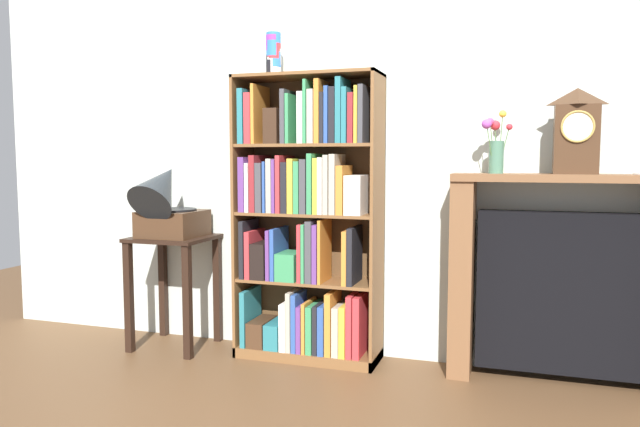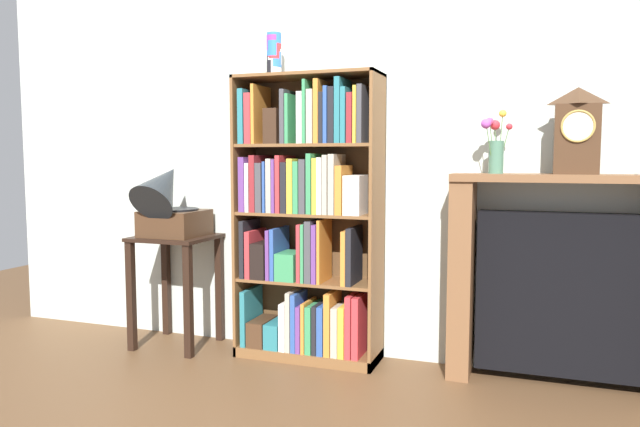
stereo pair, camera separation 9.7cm
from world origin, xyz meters
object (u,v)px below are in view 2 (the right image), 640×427
at_px(gramophone, 168,203).
at_px(flower_vase, 495,147).
at_px(cup_stack, 274,54).
at_px(fireplace_mantel, 562,283).
at_px(mantel_clock, 577,131).
at_px(bookshelf, 306,226).
at_px(side_table_left, 176,267).

distance_m(gramophone, flower_vase, 1.94).
xyz_separation_m(cup_stack, fireplace_mantel, (1.60, 0.05, -1.24)).
bearing_deg(flower_vase, mantel_clock, 0.62).
distance_m(cup_stack, fireplace_mantel, 2.02).
xyz_separation_m(bookshelf, cup_stack, (-0.20, 0.00, 1.00)).
relative_size(cup_stack, mantel_clock, 0.57).
xyz_separation_m(gramophone, flower_vase, (1.91, 0.14, 0.33)).
bearing_deg(mantel_clock, cup_stack, -179.28).
bearing_deg(side_table_left, bookshelf, 3.63).
distance_m(bookshelf, gramophone, 0.88).
xyz_separation_m(fireplace_mantel, mantel_clock, (0.04, -0.03, 0.78)).
height_order(cup_stack, flower_vase, cup_stack).
distance_m(bookshelf, cup_stack, 1.02).
xyz_separation_m(fireplace_mantel, flower_vase, (-0.35, -0.03, 0.70)).
height_order(cup_stack, mantel_clock, cup_stack).
distance_m(fireplace_mantel, mantel_clock, 0.78).
distance_m(gramophone, mantel_clock, 2.34).
bearing_deg(side_table_left, fireplace_mantel, 2.61).
distance_m(fireplace_mantel, flower_vase, 0.78).
bearing_deg(mantel_clock, flower_vase, -179.38).
relative_size(side_table_left, fireplace_mantel, 0.62).
height_order(side_table_left, flower_vase, flower_vase).
height_order(bookshelf, mantel_clock, bookshelf).
bearing_deg(fireplace_mantel, bookshelf, -178.03).
distance_m(cup_stack, side_table_left, 1.44).
xyz_separation_m(bookshelf, gramophone, (-0.86, -0.12, 0.13)).
bearing_deg(flower_vase, side_table_left, -177.83).
xyz_separation_m(bookshelf, side_table_left, (-0.86, -0.05, -0.29)).
bearing_deg(mantel_clock, bookshelf, -179.13).
bearing_deg(side_table_left, gramophone, -90.00).
relative_size(bookshelf, fireplace_mantel, 1.47).
bearing_deg(gramophone, fireplace_mantel, 4.31).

